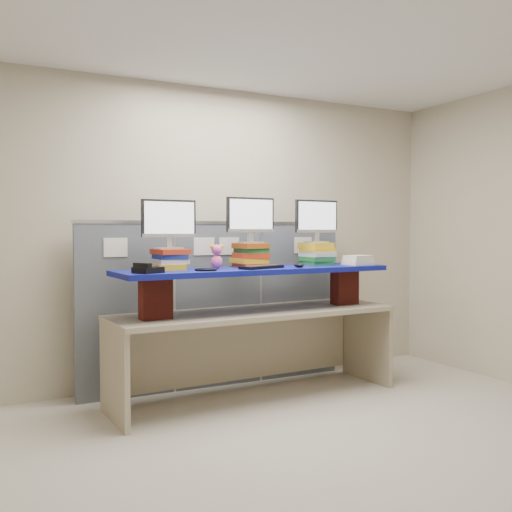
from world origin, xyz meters
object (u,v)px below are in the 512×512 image
monitor_left (169,221)px  desk_phone (147,269)px  desk (256,328)px  monitor_center (251,217)px  monitor_right (317,219)px  keyboard (262,267)px  blue_board (256,270)px

monitor_left → desk_phone: bearing=-135.4°
desk → desk_phone: desk_phone is taller
monitor_center → monitor_right: (0.70, 0.03, -0.00)m
desk_phone → keyboard: bearing=-20.7°
blue_board → keyboard: (-0.01, -0.12, 0.03)m
desk_phone → desk: bearing=-13.9°
blue_board → monitor_left: bearing=170.9°
blue_board → monitor_right: monitor_right is taller
desk → monitor_right: (0.71, 0.15, 0.95)m
keyboard → monitor_center: bearing=65.9°
monitor_center → desk_phone: monitor_center is taller
monitor_left → desk_phone: size_ratio=1.94×
monitor_left → keyboard: 0.85m
desk → monitor_right: 1.19m
monitor_center → keyboard: (-0.02, -0.24, -0.42)m
blue_board → monitor_left: size_ratio=5.25×
monitor_left → monitor_right: size_ratio=1.00×
monitor_right → keyboard: (-0.72, -0.27, -0.42)m
blue_board → desk_phone: desk_phone is taller
keyboard → monitor_left: bearing=144.0°
desk → monitor_left: 1.18m
desk → monitor_center: 0.96m
desk → keyboard: (-0.01, -0.12, 0.53)m
blue_board → monitor_center: 0.47m
monitor_center → monitor_right: size_ratio=1.00×
monitor_left → blue_board: bearing=-9.1°
monitor_center → desk_phone: (-1.01, -0.32, -0.40)m
desk → monitor_left: size_ratio=5.54×
monitor_right → desk_phone: (-1.71, -0.35, -0.40)m
blue_board → monitor_center: monitor_center is taller
monitor_left → keyboard: monitor_left is taller
monitor_center → desk_phone: 1.13m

